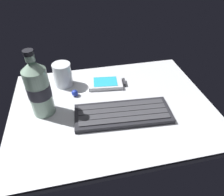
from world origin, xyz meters
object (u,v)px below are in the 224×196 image
(water_bottle, at_px, (38,88))
(keyboard, at_px, (123,114))
(trackball_mouse, at_px, (75,93))
(handheld_device, at_px, (107,83))
(juice_cup, at_px, (63,76))

(water_bottle, bearing_deg, keyboard, -16.29)
(water_bottle, bearing_deg, trackball_mouse, 31.70)
(water_bottle, distance_m, trackball_mouse, 0.14)
(handheld_device, relative_size, juice_cup, 1.57)
(handheld_device, xyz_separation_m, water_bottle, (-0.22, -0.10, 0.08))
(keyboard, xyz_separation_m, water_bottle, (-0.23, 0.07, 0.08))
(handheld_device, distance_m, juice_cup, 0.16)
(handheld_device, distance_m, trackball_mouse, 0.13)
(handheld_device, bearing_deg, juice_cup, 167.92)
(keyboard, relative_size, water_bottle, 1.43)
(keyboard, distance_m, juice_cup, 0.26)
(juice_cup, height_order, trackball_mouse, juice_cup)
(handheld_device, relative_size, water_bottle, 0.64)
(juice_cup, xyz_separation_m, trackball_mouse, (0.03, -0.07, -0.03))
(water_bottle, bearing_deg, juice_cup, 64.25)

